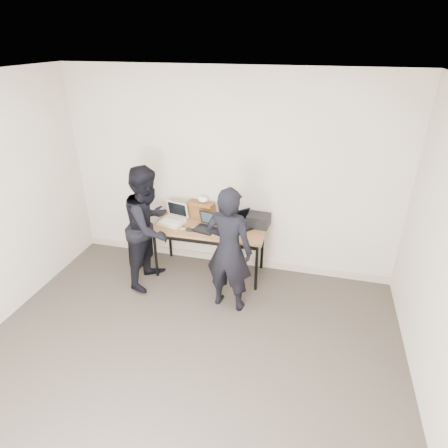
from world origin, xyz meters
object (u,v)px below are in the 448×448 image
(desk, at_px, (209,231))
(laptop_right, at_px, (243,223))
(laptop_center, at_px, (207,225))
(laptop_beige, at_px, (173,219))
(person_typist, at_px, (229,250))
(leather_satchel, at_px, (201,210))
(person_observer, at_px, (149,227))
(equipment_box, at_px, (259,220))

(desk, distance_m, laptop_right, 0.46)
(desk, bearing_deg, laptop_center, -108.25)
(desk, xyz_separation_m, laptop_beige, (-0.51, 0.01, 0.11))
(laptop_center, relative_size, laptop_right, 0.83)
(laptop_beige, relative_size, person_typist, 0.25)
(leather_satchel, distance_m, person_observer, 0.77)
(desk, bearing_deg, laptop_right, 16.63)
(desk, distance_m, equipment_box, 0.67)
(leather_satchel, bearing_deg, laptop_right, -1.39)
(laptop_beige, distance_m, person_observer, 0.40)
(person_observer, bearing_deg, equipment_box, -62.76)
(leather_satchel, relative_size, equipment_box, 1.33)
(laptop_center, height_order, person_observer, person_observer)
(person_typist, bearing_deg, leather_satchel, -46.30)
(laptop_beige, height_order, laptop_center, laptop_beige)
(laptop_beige, bearing_deg, person_typist, -21.52)
(person_typist, bearing_deg, desk, -47.50)
(desk, height_order, person_observer, person_observer)
(laptop_center, height_order, laptop_right, laptop_center)
(equipment_box, bearing_deg, desk, -163.05)
(laptop_right, bearing_deg, person_typist, -135.02)
(laptop_beige, distance_m, person_typist, 1.13)
(desk, height_order, laptop_right, laptop_right)
(equipment_box, height_order, person_observer, person_observer)
(desk, height_order, leather_satchel, leather_satchel)
(equipment_box, bearing_deg, laptop_center, -158.89)
(desk, relative_size, laptop_right, 3.71)
(desk, relative_size, person_observer, 0.93)
(equipment_box, bearing_deg, laptop_right, -164.28)
(desk, bearing_deg, laptop_beige, 178.01)
(desk, distance_m, laptop_beige, 0.52)
(desk, relative_size, laptop_beige, 3.93)
(laptop_center, distance_m, leather_satchel, 0.34)
(leather_satchel, bearing_deg, laptop_center, -53.27)
(laptop_center, xyz_separation_m, person_observer, (-0.68, -0.29, 0.04))
(laptop_beige, distance_m, laptop_right, 0.95)
(laptop_right, relative_size, person_observer, 0.25)
(desk, xyz_separation_m, leather_satchel, (-0.18, 0.23, 0.19))
(desk, relative_size, person_typist, 0.97)
(laptop_center, distance_m, laptop_right, 0.49)
(leather_satchel, height_order, person_typist, person_typist)
(laptop_right, bearing_deg, equipment_box, -28.57)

